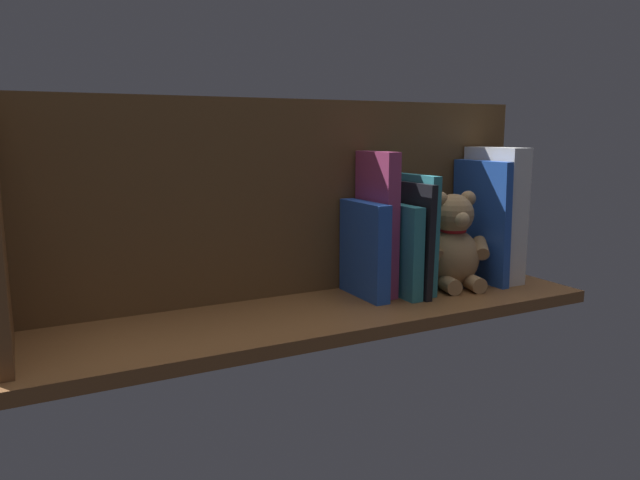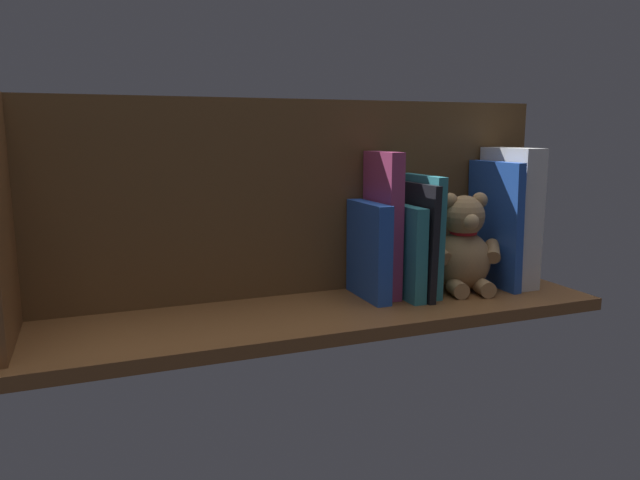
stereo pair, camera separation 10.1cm
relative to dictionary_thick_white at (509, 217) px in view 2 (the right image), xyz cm
name	(u,v)px [view 2 (the right image)]	position (x,y,z in cm)	size (l,w,h in cm)	color
ground_plane	(320,314)	(41.68, 2.62, -14.72)	(101.60, 26.63, 2.20)	brown
shelf_back_panel	(298,198)	(41.68, -8.44, 4.46)	(101.60, 1.50, 36.17)	brown
dictionary_thick_white	(509,217)	(0.00, 0.00, 0.00)	(4.78, 14.38, 27.25)	white
book_0	(494,224)	(3.77, 0.33, -1.29)	(1.73, 15.25, 24.68)	blue
teddy_bear	(463,248)	(11.52, 1.30, -5.27)	(15.00, 13.83, 18.98)	tan
book_1	(421,234)	(19.99, -0.39, -2.42)	(1.93, 13.79, 22.41)	teal
book_2	(413,239)	(22.13, 0.53, -3.08)	(1.33, 15.64, 21.08)	black
book_3	(401,250)	(24.52, 0.24, -5.05)	(2.42, 15.06, 17.15)	teal
book_4	(382,224)	(27.58, -1.55, -0.24)	(2.68, 11.47, 26.78)	#B23F72
book_5	(369,251)	(30.87, -0.48, -4.76)	(2.87, 13.62, 17.73)	blue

